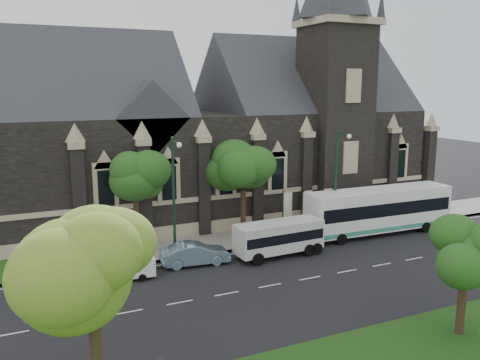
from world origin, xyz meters
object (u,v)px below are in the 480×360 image
banner_flag_center (306,206)px  box_trailer (141,266)px  street_lamp_near (337,177)px  sedan (195,254)px  banner_flag_right (326,204)px  banner_flag_left (286,208)px  tour_coach (379,210)px  shuttle_bus (279,236)px  tree_park_near (97,260)px  tree_walk_left (137,177)px  tree_walk_right (244,167)px  street_lamp_mid (174,192)px  tree_park_east (466,246)px  car_far_red (83,270)px

banner_flag_center → box_trailer: (-15.45, -4.25, -1.59)m
street_lamp_near → sedan: 13.83m
banner_flag_center → banner_flag_right: (2.00, 0.00, 0.00)m
banner_flag_left → banner_flag_center: bearing=0.0°
banner_flag_left → tour_coach: 8.04m
banner_flag_left → shuttle_bus: bearing=-125.2°
tree_park_near → shuttle_bus: bearing=41.9°
tree_walk_left → tree_walk_right: bearing=0.1°
tree_walk_right → box_trailer: size_ratio=2.92×
street_lamp_mid → banner_flag_center: (12.29, 1.91, -2.73)m
tree_park_near → tree_park_east: 18.04m
street_lamp_near → banner_flag_left: size_ratio=2.25×
tour_coach → car_far_red: tour_coach is taller
box_trailer → car_far_red: size_ratio=0.73×
tree_walk_left → street_lamp_mid: 4.08m
shuttle_bus → box_trailer: size_ratio=2.56×
banner_flag_right → tree_park_east: bearing=-102.6°
tree_park_near → banner_flag_center: (20.06, 17.77, -4.03)m
tree_park_east → banner_flag_center: (2.11, 18.32, -2.24)m
sedan → street_lamp_mid: bearing=37.8°
tree_walk_left → tour_coach: 20.45m
tree_walk_left → street_lamp_near: size_ratio=0.85×
shuttle_bus → street_lamp_near: bearing=16.9°
tree_park_east → sedan: 17.95m
tree_park_east → tree_walk_left: size_ratio=0.82×
tree_park_east → box_trailer: tree_park_east is taller
banner_flag_center → tour_coach: size_ratio=0.30×
sedan → tree_park_east: bearing=-142.3°
tree_park_east → box_trailer: (-13.34, 14.07, -3.82)m
sedan → car_far_red: (-7.60, 0.52, -0.18)m
tour_coach → box_trailer: (-20.98, -1.45, -1.32)m
tree_walk_right → tree_walk_left: 9.01m
banner_flag_center → tree_walk_right: bearing=161.4°
sedan → banner_flag_right: bearing=-69.7°
tree_walk_left → banner_flag_left: (12.08, -1.70, -3.35)m
tree_walk_right → box_trailer: 12.98m
street_lamp_near → banner_flag_left: 4.99m
tree_park_east → banner_flag_right: tree_park_east is taller
tree_park_east → tree_walk_right: (-2.96, 20.04, 1.20)m
street_lamp_mid → banner_flag_right: size_ratio=2.25×
tour_coach → sedan: size_ratio=2.76×
street_lamp_near → street_lamp_mid: size_ratio=1.00×
tour_coach → tree_walk_right: bearing=158.5°
tree_park_near → tour_coach: size_ratio=0.64×
street_lamp_near → shuttle_bus: street_lamp_near is taller
tour_coach → shuttle_bus: (-10.54, -1.46, -0.60)m
banner_flag_left → car_far_red: 17.28m
tree_park_near → banner_flag_right: bearing=38.9°
tree_walk_left → tree_park_near: bearing=-107.1°
banner_flag_right → tour_coach: banner_flag_right is taller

